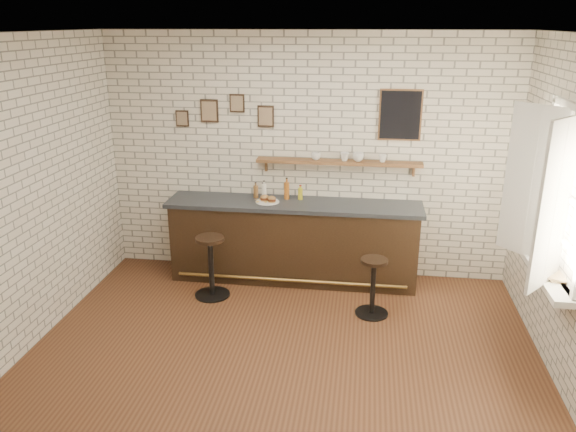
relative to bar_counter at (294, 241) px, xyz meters
name	(u,v)px	position (x,y,z in m)	size (l,w,h in m)	color
ground	(283,353)	(0.12, -1.70, -0.51)	(5.00, 5.00, 0.00)	brown
bar_counter	(294,241)	(0.00, 0.00, 0.00)	(3.10, 0.65, 1.01)	#302012
sandwich_plate	(267,202)	(-0.32, -0.03, 0.51)	(0.28, 0.28, 0.01)	white
ciabatta_sandwich	(268,199)	(-0.31, -0.03, 0.55)	(0.23, 0.16, 0.07)	tan
potato_chips	(266,201)	(-0.34, -0.04, 0.52)	(0.26, 0.18, 0.00)	gold
bitters_bottle_brown	(256,191)	(-0.49, 0.13, 0.58)	(0.06, 0.06, 0.20)	brown
bitters_bottle_white	(264,191)	(-0.39, 0.13, 0.59)	(0.06, 0.06, 0.22)	white
bitters_bottle_amber	(287,190)	(-0.11, 0.13, 0.61)	(0.06, 0.06, 0.27)	#A05519
condiment_bottle_yellow	(300,193)	(0.06, 0.13, 0.58)	(0.06, 0.06, 0.18)	gold
bar_stool_left	(211,265)	(-0.90, -0.60, -0.11)	(0.43, 0.43, 0.74)	black
bar_stool_right	(373,285)	(0.98, -0.79, -0.15)	(0.37, 0.37, 0.66)	black
wall_shelf	(339,162)	(0.52, 0.20, 0.97)	(2.00, 0.18, 0.18)	brown
shelf_cup_a	(316,156)	(0.24, 0.20, 1.04)	(0.11, 0.11, 0.09)	white
shelf_cup_b	(345,157)	(0.59, 0.20, 1.04)	(0.11, 0.11, 0.10)	white
shelf_cup_c	(358,157)	(0.75, 0.20, 1.05)	(0.13, 0.13, 0.10)	white
shelf_cup_d	(383,158)	(1.04, 0.20, 1.04)	(0.10, 0.10, 0.09)	white
back_wall_decor	(326,114)	(0.34, 0.28, 1.54)	(2.96, 0.02, 0.56)	black
window_sill	(543,271)	(2.52, -1.40, 0.39)	(0.20, 1.35, 0.06)	white
casement_window	(551,193)	(2.47, -1.40, 1.14)	(0.40, 1.30, 1.56)	white
book_lower	(549,277)	(2.50, -1.62, 0.43)	(0.16, 0.21, 0.02)	tan
book_upper	(548,274)	(2.50, -1.59, 0.45)	(0.17, 0.23, 0.02)	tan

